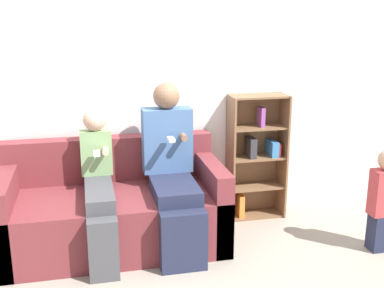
# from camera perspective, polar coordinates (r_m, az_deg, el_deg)

# --- Properties ---
(ground_plane) EXTENTS (14.00, 14.00, 0.00)m
(ground_plane) POSITION_cam_1_polar(r_m,az_deg,el_deg) (3.70, -4.51, -14.96)
(ground_plane) COLOR #9E9384
(back_wall) EXTENTS (10.00, 0.06, 2.55)m
(back_wall) POSITION_cam_1_polar(r_m,az_deg,el_deg) (4.23, -6.87, 7.21)
(back_wall) COLOR silver
(back_wall) RESTS_ON ground_plane
(couch) EXTENTS (1.77, 0.87, 0.84)m
(couch) POSITION_cam_1_polar(r_m,az_deg,el_deg) (4.02, -9.24, -7.91)
(couch) COLOR maroon
(couch) RESTS_ON ground_plane
(adult_seated) EXTENTS (0.41, 0.83, 1.32)m
(adult_seated) POSITION_cam_1_polar(r_m,az_deg,el_deg) (3.86, -2.39, -2.57)
(adult_seated) COLOR #232842
(adult_seated) RESTS_ON ground_plane
(child_seated) EXTENTS (0.25, 0.85, 1.12)m
(child_seated) POSITION_cam_1_polar(r_m,az_deg,el_deg) (3.79, -10.98, -4.87)
(child_seated) COLOR #47474C
(child_seated) RESTS_ON ground_plane
(toddler_standing) EXTENTS (0.23, 0.16, 0.84)m
(toddler_standing) POSITION_cam_1_polar(r_m,az_deg,el_deg) (4.13, 21.82, -6.09)
(toddler_standing) COLOR #232842
(toddler_standing) RESTS_ON ground_plane
(bookshelf) EXTENTS (0.52, 0.26, 1.15)m
(bookshelf) POSITION_cam_1_polar(r_m,az_deg,el_deg) (4.50, 7.55, -1.46)
(bookshelf) COLOR brown
(bookshelf) RESTS_ON ground_plane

